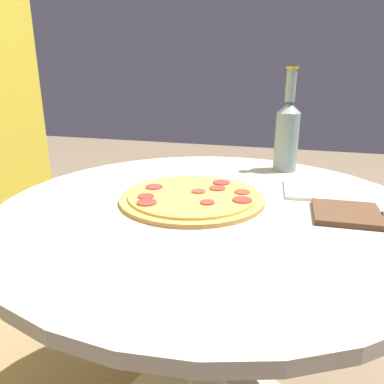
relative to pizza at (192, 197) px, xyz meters
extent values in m
cylinder|color=#B2A893|center=(-0.02, -0.05, -0.35)|extent=(0.11, 0.11, 0.64)
cylinder|color=#B2A893|center=(-0.02, -0.05, -0.02)|extent=(0.96, 0.96, 0.02)
cylinder|color=#C68E47|center=(0.00, 0.00, 0.00)|extent=(0.34, 0.34, 0.01)
cylinder|color=#E0BC4C|center=(0.00, 0.00, 0.01)|extent=(0.30, 0.30, 0.01)
cylinder|color=#B33133|center=(0.10, -0.05, 0.01)|extent=(0.04, 0.04, 0.00)
cylinder|color=#B73D35|center=(0.02, -0.01, 0.01)|extent=(0.03, 0.03, 0.00)
cylinder|color=#A63129|center=(-0.05, 0.09, 0.01)|extent=(0.04, 0.04, 0.00)
cylinder|color=#AB3A30|center=(0.05, -0.05, 0.01)|extent=(0.04, 0.04, 0.00)
cylinder|color=#B6342F|center=(-0.01, -0.12, 0.01)|extent=(0.04, 0.04, 0.00)
cylinder|color=#A93633|center=(-0.05, -0.05, 0.01)|extent=(0.03, 0.03, 0.00)
cylinder|color=#A73330|center=(0.02, 0.10, 0.01)|extent=(0.04, 0.04, 0.00)
cylinder|color=#A73529|center=(-0.09, 0.08, 0.01)|extent=(0.04, 0.04, 0.00)
cylinder|color=#B83F29|center=(0.04, -0.11, 0.01)|extent=(0.04, 0.04, 0.00)
cylinder|color=gray|center=(0.34, -0.20, 0.08)|extent=(0.07, 0.07, 0.17)
cone|color=gray|center=(0.34, -0.20, 0.18)|extent=(0.07, 0.07, 0.03)
cylinder|color=gray|center=(0.34, -0.20, 0.24)|extent=(0.03, 0.03, 0.09)
cylinder|color=gold|center=(0.34, -0.20, 0.29)|extent=(0.03, 0.03, 0.01)
cube|color=brown|center=(-0.01, -0.34, 0.00)|extent=(0.14, 0.14, 0.01)
cube|color=white|center=(0.14, -0.25, 0.00)|extent=(0.16, 0.10, 0.01)
camera|label=1|loc=(-0.79, -0.22, 0.29)|focal=35.00mm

